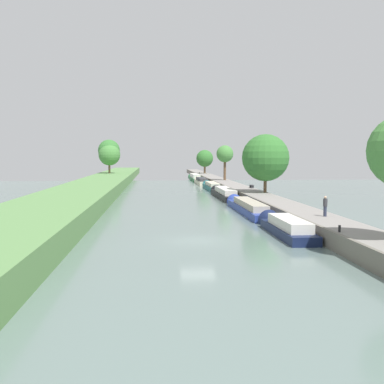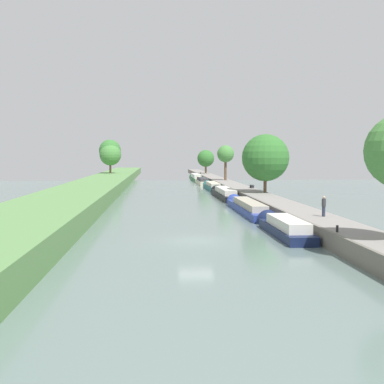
{
  "view_description": "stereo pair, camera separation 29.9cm",
  "coord_description": "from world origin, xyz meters",
  "px_view_note": "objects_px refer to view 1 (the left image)",
  "views": [
    {
      "loc": [
        -3.05,
        -32.4,
        6.08
      ],
      "look_at": [
        2.09,
        31.22,
        1.0
      ],
      "focal_mm": 43.08,
      "sensor_mm": 36.0,
      "label": 1
    },
    {
      "loc": [
        -2.75,
        -32.43,
        6.08
      ],
      "look_at": [
        2.09,
        31.22,
        1.0
      ],
      "focal_mm": 43.08,
      "sensor_mm": 36.0,
      "label": 2
    }
  ],
  "objects_px": {
    "mooring_bollard_near": "(340,229)",
    "narrowboat_teal": "(211,186)",
    "person_walking": "(325,206)",
    "mooring_bollard_far": "(199,173)",
    "narrowboat_blue": "(247,207)",
    "narrowboat_green": "(195,177)",
    "narrowboat_cream": "(201,181)",
    "park_bench": "(252,186)",
    "narrowboat_navy": "(285,227)",
    "narrowboat_black": "(224,193)"
  },
  "relations": [
    {
      "from": "narrowboat_teal",
      "to": "park_bench",
      "type": "bearing_deg",
      "value": -71.52
    },
    {
      "from": "narrowboat_cream",
      "to": "mooring_bollard_far",
      "type": "bearing_deg",
      "value": 85.35
    },
    {
      "from": "narrowboat_blue",
      "to": "mooring_bollard_far",
      "type": "bearing_deg",
      "value": 88.49
    },
    {
      "from": "narrowboat_teal",
      "to": "narrowboat_green",
      "type": "relative_size",
      "value": 0.84
    },
    {
      "from": "mooring_bollard_near",
      "to": "narrowboat_teal",
      "type": "bearing_deg",
      "value": 91.82
    },
    {
      "from": "mooring_bollard_far",
      "to": "park_bench",
      "type": "relative_size",
      "value": 0.3
    },
    {
      "from": "narrowboat_blue",
      "to": "narrowboat_green",
      "type": "distance_m",
      "value": 65.29
    },
    {
      "from": "narrowboat_teal",
      "to": "person_walking",
      "type": "distance_m",
      "value": 46.08
    },
    {
      "from": "mooring_bollard_near",
      "to": "mooring_bollard_far",
      "type": "bearing_deg",
      "value": 90.0
    },
    {
      "from": "narrowboat_navy",
      "to": "park_bench",
      "type": "distance_m",
      "value": 33.99
    },
    {
      "from": "narrowboat_cream",
      "to": "narrowboat_black",
      "type": "bearing_deg",
      "value": -89.9
    },
    {
      "from": "narrowboat_cream",
      "to": "park_bench",
      "type": "distance_m",
      "value": 29.89
    },
    {
      "from": "narrowboat_blue",
      "to": "mooring_bollard_near",
      "type": "xyz_separation_m",
      "value": [
        1.92,
        -20.1,
        0.84
      ]
    },
    {
      "from": "narrowboat_blue",
      "to": "mooring_bollard_far",
      "type": "height_order",
      "value": "mooring_bollard_far"
    },
    {
      "from": "narrowboat_navy",
      "to": "narrowboat_cream",
      "type": "xyz_separation_m",
      "value": [
        -0.15,
        63.18,
        0.03
      ]
    },
    {
      "from": "person_walking",
      "to": "mooring_bollard_far",
      "type": "distance_m",
      "value": 85.7
    },
    {
      "from": "narrowboat_black",
      "to": "mooring_bollard_far",
      "type": "bearing_deg",
      "value": 88.08
    },
    {
      "from": "narrowboat_black",
      "to": "narrowboat_cream",
      "type": "bearing_deg",
      "value": 90.1
    },
    {
      "from": "narrowboat_navy",
      "to": "narrowboat_teal",
      "type": "bearing_deg",
      "value": 89.91
    },
    {
      "from": "narrowboat_navy",
      "to": "person_walking",
      "type": "distance_m",
      "value": 4.1
    },
    {
      "from": "narrowboat_black",
      "to": "narrowboat_teal",
      "type": "distance_m",
      "value": 16.03
    },
    {
      "from": "narrowboat_teal",
      "to": "mooring_bollard_near",
      "type": "bearing_deg",
      "value": -88.18
    },
    {
      "from": "narrowboat_blue",
      "to": "person_walking",
      "type": "xyz_separation_m",
      "value": [
        3.79,
        -12.62,
        1.48
      ]
    },
    {
      "from": "narrowboat_navy",
      "to": "narrowboat_green",
      "type": "distance_m",
      "value": 79.06
    },
    {
      "from": "narrowboat_black",
      "to": "mooring_bollard_near",
      "type": "height_order",
      "value": "mooring_bollard_near"
    },
    {
      "from": "narrowboat_cream",
      "to": "narrowboat_green",
      "type": "distance_m",
      "value": 15.89
    },
    {
      "from": "narrowboat_blue",
      "to": "mooring_bollard_far",
      "type": "xyz_separation_m",
      "value": [
        1.92,
        73.06,
        0.84
      ]
    },
    {
      "from": "narrowboat_navy",
      "to": "person_walking",
      "type": "xyz_separation_m",
      "value": [
        3.64,
        1.15,
        1.49
      ]
    },
    {
      "from": "narrowboat_teal",
      "to": "narrowboat_navy",
      "type": "bearing_deg",
      "value": -90.09
    },
    {
      "from": "narrowboat_cream",
      "to": "park_bench",
      "type": "relative_size",
      "value": 9.52
    },
    {
      "from": "person_walking",
      "to": "mooring_bollard_far",
      "type": "bearing_deg",
      "value": 91.25
    },
    {
      "from": "narrowboat_cream",
      "to": "person_walking",
      "type": "relative_size",
      "value": 8.61
    },
    {
      "from": "narrowboat_green",
      "to": "park_bench",
      "type": "bearing_deg",
      "value": -84.03
    },
    {
      "from": "narrowboat_blue",
      "to": "mooring_bollard_near",
      "type": "distance_m",
      "value": 20.21
    },
    {
      "from": "narrowboat_blue",
      "to": "mooring_bollard_near",
      "type": "relative_size",
      "value": 36.32
    },
    {
      "from": "narrowboat_blue",
      "to": "narrowboat_green",
      "type": "height_order",
      "value": "narrowboat_green"
    },
    {
      "from": "narrowboat_black",
      "to": "mooring_bollard_near",
      "type": "bearing_deg",
      "value": -87.14
    },
    {
      "from": "narrowboat_blue",
      "to": "narrowboat_teal",
      "type": "height_order",
      "value": "narrowboat_blue"
    },
    {
      "from": "narrowboat_blue",
      "to": "narrowboat_green",
      "type": "relative_size",
      "value": 0.96
    },
    {
      "from": "narrowboat_teal",
      "to": "mooring_bollard_near",
      "type": "height_order",
      "value": "mooring_bollard_near"
    },
    {
      "from": "narrowboat_teal",
      "to": "narrowboat_green",
      "type": "xyz_separation_m",
      "value": [
        -0.27,
        32.0,
        0.08
      ]
    },
    {
      "from": "park_bench",
      "to": "narrowboat_blue",
      "type": "bearing_deg",
      "value": -103.3
    },
    {
      "from": "narrowboat_blue",
      "to": "mooring_bollard_far",
      "type": "relative_size",
      "value": 36.32
    },
    {
      "from": "narrowboat_navy",
      "to": "narrowboat_teal",
      "type": "xyz_separation_m",
      "value": [
        0.07,
        47.07,
        0.01
      ]
    },
    {
      "from": "narrowboat_cream",
      "to": "mooring_bollard_far",
      "type": "relative_size",
      "value": 31.75
    },
    {
      "from": "park_bench",
      "to": "narrowboat_teal",
      "type": "bearing_deg",
      "value": 108.48
    },
    {
      "from": "narrowboat_blue",
      "to": "park_bench",
      "type": "relative_size",
      "value": 10.89
    },
    {
      "from": "narrowboat_blue",
      "to": "narrowboat_navy",
      "type": "bearing_deg",
      "value": -89.36
    },
    {
      "from": "narrowboat_black",
      "to": "mooring_bollard_near",
      "type": "distance_m",
      "value": 37.42
    },
    {
      "from": "narrowboat_green",
      "to": "park_bench",
      "type": "relative_size",
      "value": 11.4
    }
  ]
}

